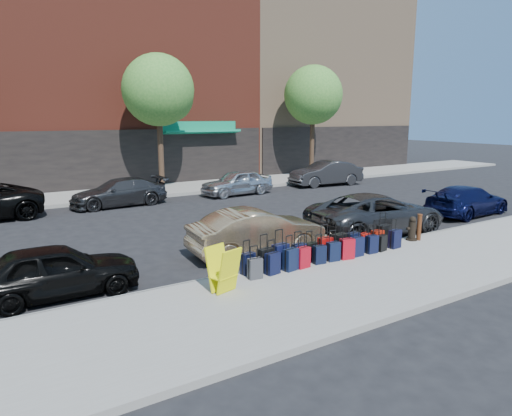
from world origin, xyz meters
TOP-DOWN VIEW (x-y plane):
  - ground at (0.00, 0.00)m, footprint 120.00×120.00m
  - sidewalk_near at (0.00, -6.50)m, footprint 60.00×4.00m
  - sidewalk_far at (0.00, 10.00)m, footprint 60.00×4.00m
  - curb_near at (0.00, -4.48)m, footprint 60.00×0.08m
  - curb_far at (0.00, 7.98)m, footprint 60.00×0.08m
  - building_center at (0.00, 17.99)m, footprint 17.00×12.85m
  - building_right at (16.00, 17.99)m, footprint 15.00×12.12m
  - tree_center at (0.64, 9.50)m, footprint 3.80×3.80m
  - tree_right at (11.14, 9.50)m, footprint 3.80×3.80m
  - suitcase_front_0 at (-2.54, -4.75)m, footprint 0.40×0.26m
  - suitcase_front_1 at (-2.04, -4.81)m, footprint 0.43×0.27m
  - suitcase_front_2 at (-1.56, -4.81)m, footprint 0.45×0.27m
  - suitcase_front_3 at (-0.92, -4.79)m, footprint 0.38×0.22m
  - suitcase_front_4 at (-0.53, -4.79)m, footprint 0.37×0.22m
  - suitcase_front_5 at (0.00, -4.81)m, footprint 0.42×0.24m
  - suitcase_front_6 at (0.57, -4.79)m, footprint 0.46×0.31m
  - suitcase_front_7 at (1.02, -4.83)m, footprint 0.43×0.26m
  - suitcase_front_8 at (1.50, -4.83)m, footprint 0.38×0.25m
  - suitcase_front_9 at (2.06, -4.85)m, footprint 0.38×0.23m
  - suitcase_front_10 at (2.44, -4.75)m, footprint 0.45×0.26m
  - suitcase_back_0 at (-2.57, -5.16)m, footprint 0.37×0.23m
  - suitcase_back_1 at (-2.01, -5.11)m, footprint 0.41×0.28m
  - suitcase_back_2 at (-1.44, -5.12)m, footprint 0.43×0.30m
  - suitcase_back_3 at (-1.04, -5.12)m, footprint 0.40×0.25m
  - suitcase_back_4 at (-0.44, -5.09)m, footprint 0.37×0.24m
  - suitcase_back_5 at (0.05, -5.10)m, footprint 0.38×0.24m
  - suitcase_back_6 at (0.50, -5.17)m, footprint 0.43×0.30m
  - suitcase_back_7 at (0.94, -5.12)m, footprint 0.39×0.23m
  - suitcase_back_8 at (1.52, -5.14)m, footprint 0.37×0.21m
  - suitcase_back_9 at (1.93, -5.14)m, footprint 0.36×0.25m
  - suitcase_back_10 at (2.53, -5.13)m, footprint 0.40×0.25m
  - fire_hydrant at (3.71, -4.80)m, footprint 0.41×0.36m
  - bollard at (3.90, -4.92)m, footprint 0.16×0.16m
  - display_rack at (-3.64, -5.49)m, footprint 0.75×0.79m
  - car_near_0 at (-6.91, -3.38)m, footprint 3.75×1.56m
  - car_near_1 at (-1.14, -2.99)m, footprint 4.32×1.75m
  - car_near_2 at (3.87, -3.09)m, footprint 5.38×2.85m
  - car_near_3 at (9.42, -2.97)m, footprint 4.46×2.03m
  - car_far_1 at (-2.58, 6.96)m, footprint 4.52×2.00m
  - car_far_2 at (3.65, 6.69)m, footprint 4.06×1.85m
  - car_far_3 at (9.99, 6.82)m, footprint 4.66×2.04m

SIDE VIEW (x-z plane):
  - ground at x=0.00m, z-range 0.00..0.00m
  - sidewalk_near at x=0.00m, z-range 0.00..0.15m
  - sidewalk_far at x=0.00m, z-range 0.00..0.15m
  - curb_near at x=0.00m, z-range 0.00..0.15m
  - curb_far at x=0.00m, z-range 0.00..0.15m
  - suitcase_back_9 at x=1.93m, z-range 0.00..0.79m
  - suitcase_back_4 at x=-0.44m, z-range 0.00..0.82m
  - suitcase_back_0 at x=-2.57m, z-range -0.01..0.84m
  - suitcase_front_8 at x=1.50m, z-range -0.01..0.85m
  - suitcase_back_8 at x=1.52m, z-range -0.01..0.85m
  - suitcase_front_4 at x=-0.53m, z-range -0.01..0.86m
  - suitcase_back_5 at x=0.05m, z-range -0.01..0.86m
  - suitcase_front_0 at x=-2.54m, z-range -0.02..0.87m
  - suitcase_front_9 at x=2.06m, z-range -0.02..0.88m
  - suitcase_back_1 at x=-2.01m, z-range -0.02..0.88m
  - suitcase_back_3 at x=-1.04m, z-range -0.02..0.89m
  - suitcase_back_7 at x=0.94m, z-range -0.02..0.89m
  - suitcase_front_3 at x=-0.92m, z-range -0.02..0.89m
  - suitcase_back_10 at x=2.53m, z-range -0.02..0.89m
  - suitcase_back_6 at x=0.50m, z-range -0.03..0.92m
  - suitcase_back_2 at x=-1.44m, z-range -0.03..0.92m
  - suitcase_front_5 at x=0.00m, z-range -0.03..0.95m
  - suitcase_front_1 at x=-2.04m, z-range -0.03..0.95m
  - suitcase_front_7 at x=1.02m, z-range -0.03..0.96m
  - suitcase_front_6 at x=0.57m, z-range -0.04..0.99m
  - suitcase_front_2 at x=-1.56m, z-range -0.05..1.01m
  - suitcase_front_10 at x=2.44m, z-range -0.05..1.01m
  - fire_hydrant at x=3.71m, z-range 0.12..0.91m
  - bollard at x=3.90m, z-range 0.16..1.03m
  - car_near_3 at x=9.42m, z-range 0.00..1.27m
  - car_near_0 at x=-6.91m, z-range 0.00..1.27m
  - car_far_1 at x=-2.58m, z-range 0.00..1.29m
  - display_rack at x=-3.64m, z-range 0.14..1.20m
  - car_far_2 at x=3.65m, z-range 0.00..1.35m
  - car_near_1 at x=-1.14m, z-range 0.00..1.39m
  - car_near_2 at x=3.87m, z-range 0.00..1.44m
  - car_far_3 at x=9.99m, z-range 0.00..1.49m
  - tree_center at x=0.64m, z-range 1.78..9.05m
  - tree_right at x=11.14m, z-range 1.78..9.05m
  - building_right at x=16.00m, z-range -0.02..17.98m
  - building_center at x=0.00m, z-range -0.02..19.98m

